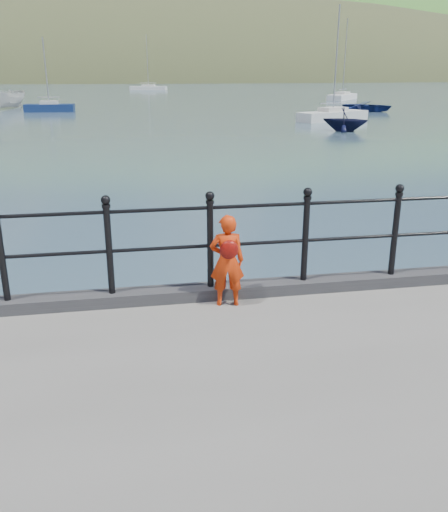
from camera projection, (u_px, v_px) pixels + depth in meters
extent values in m
plane|color=#2D4251|center=(165.00, 365.00, 7.13)|extent=(600.00, 600.00, 0.00)
cube|color=#28282B|center=(162.00, 295.00, 6.64)|extent=(60.00, 0.30, 0.15)
cylinder|color=black|center=(161.00, 248.00, 6.45)|extent=(18.00, 0.04, 0.04)
cylinder|color=black|center=(159.00, 210.00, 6.29)|extent=(18.00, 0.04, 0.04)
cylinder|color=black|center=(2.00, 257.00, 6.15)|extent=(0.08, 0.08, 1.05)
cylinder|color=black|center=(109.00, 251.00, 6.35)|extent=(0.08, 0.08, 1.05)
sphere|color=black|center=(106.00, 200.00, 6.15)|extent=(0.11, 0.11, 0.11)
cylinder|color=black|center=(210.00, 246.00, 6.55)|extent=(0.08, 0.08, 1.05)
sphere|color=black|center=(210.00, 196.00, 6.35)|extent=(0.11, 0.11, 0.11)
cylinder|color=black|center=(305.00, 240.00, 6.75)|extent=(0.08, 0.08, 1.05)
sphere|color=black|center=(308.00, 192.00, 6.55)|extent=(0.11, 0.11, 0.11)
cylinder|color=black|center=(395.00, 235.00, 6.95)|extent=(0.08, 0.08, 1.05)
sphere|color=black|center=(400.00, 188.00, 6.75)|extent=(0.11, 0.11, 0.11)
ellipsoid|color=#333A21|center=(181.00, 125.00, 196.92)|extent=(400.00, 100.00, 88.00)
ellipsoid|color=#387026|center=(251.00, 137.00, 263.33)|extent=(600.00, 180.00, 156.00)
cube|color=silver|center=(8.00, 72.00, 168.67)|extent=(9.00, 6.00, 6.00)
cube|color=#4C4744|center=(7.00, 58.00, 167.36)|extent=(9.50, 6.50, 2.00)
cube|color=silver|center=(84.00, 72.00, 172.53)|extent=(9.00, 6.00, 6.00)
cube|color=#4C4744|center=(83.00, 58.00, 171.22)|extent=(9.50, 6.50, 2.00)
cube|color=silver|center=(178.00, 72.00, 177.56)|extent=(9.00, 6.00, 6.00)
cube|color=#4C4744|center=(177.00, 59.00, 176.26)|extent=(9.50, 6.50, 2.00)
cube|color=silver|center=(258.00, 72.00, 182.09)|extent=(9.00, 6.00, 6.00)
cube|color=#4C4744|center=(258.00, 59.00, 180.79)|extent=(9.50, 6.50, 2.00)
imported|color=red|center=(227.00, 261.00, 6.38)|extent=(0.44, 0.31, 1.12)
ellipsoid|color=red|center=(229.00, 250.00, 6.20)|extent=(0.22, 0.11, 0.23)
imported|color=#121E50|center=(367.00, 106.00, 50.17)|extent=(5.53, 5.49, 0.94)
imported|color=beige|center=(9.00, 99.00, 53.73)|extent=(3.66, 5.17, 1.87)
imported|color=black|center=(345.00, 119.00, 33.93)|extent=(3.62, 3.51, 1.46)
cube|color=silver|center=(333.00, 117.00, 41.12)|extent=(6.16, 4.04, 0.90)
cube|color=beige|center=(333.00, 111.00, 40.96)|extent=(2.40, 1.94, 0.50)
cylinder|color=#A5A5A8|center=(336.00, 59.00, 39.76)|extent=(0.10, 0.10, 7.41)
cylinder|color=#A5A5A8|center=(334.00, 103.00, 40.78)|extent=(2.48, 1.19, 0.06)
cube|color=silver|center=(148.00, 89.00, 102.40)|extent=(7.11, 3.85, 0.90)
cube|color=beige|center=(148.00, 86.00, 102.24)|extent=(2.69, 2.03, 0.50)
cylinder|color=#A5A5A8|center=(147.00, 61.00, 100.77)|extent=(0.10, 0.10, 9.08)
cylinder|color=#A5A5A8|center=(148.00, 83.00, 102.06)|extent=(2.96, 0.90, 0.06)
cube|color=#122450|center=(50.00, 109.00, 49.64)|extent=(4.46, 1.65, 0.90)
cube|color=beige|center=(49.00, 104.00, 49.48)|extent=(1.59, 1.07, 0.50)
cylinder|color=#A5A5A8|center=(46.00, 71.00, 48.56)|extent=(0.10, 0.10, 5.71)
cylinder|color=#A5A5A8|center=(48.00, 97.00, 49.30)|extent=(1.98, 0.17, 0.06)
cube|color=white|center=(342.00, 98.00, 69.63)|extent=(5.86, 6.63, 0.90)
cube|color=beige|center=(343.00, 94.00, 69.47)|extent=(2.57, 2.74, 0.50)
cylinder|color=#A5A5A8|center=(345.00, 57.00, 68.02)|extent=(0.10, 0.10, 8.98)
cylinder|color=#A5A5A8|center=(343.00, 89.00, 69.29)|extent=(2.02, 2.48, 0.06)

